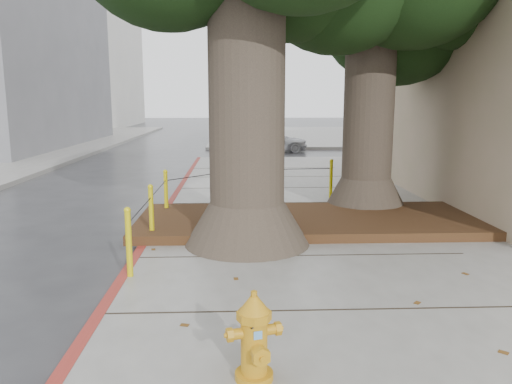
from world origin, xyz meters
TOP-DOWN VIEW (x-y plane):
  - ground at (0.00, 0.00)m, footprint 140.00×140.00m
  - sidewalk_far at (6.00, 30.00)m, footprint 16.00×20.00m
  - curb_red at (-2.00, 2.50)m, footprint 0.14×26.00m
  - planter_bed at (0.90, 3.90)m, footprint 6.40×2.60m
  - building_far_white at (-17.00, 45.00)m, footprint 12.00×18.00m
  - building_side_white at (16.00, 26.00)m, footprint 10.00×10.00m
  - bollard_ring at (-0.87, 4.38)m, footprint 3.79×5.39m
  - fire_hydrant at (-0.34, -1.38)m, footprint 0.41×0.40m
  - car_silver at (1.32, 19.06)m, footprint 3.43×1.50m
  - car_red at (9.47, 17.13)m, footprint 3.97×1.58m

SIDE VIEW (x-z plane):
  - ground at x=0.00m, z-range 0.00..0.00m
  - sidewalk_far at x=6.00m, z-range 0.00..0.15m
  - curb_red at x=-2.00m, z-range -0.01..0.15m
  - planter_bed at x=0.90m, z-range 0.15..0.31m
  - fire_hydrant at x=-0.34m, z-range 0.14..0.92m
  - car_silver at x=1.32m, z-range 0.00..1.15m
  - car_red at x=9.47m, z-range 0.00..1.29m
  - bollard_ring at x=-0.87m, z-range 0.19..1.14m
  - building_side_white at x=16.00m, z-range 0.00..9.00m
  - building_far_white at x=-17.00m, z-range 0.00..15.00m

